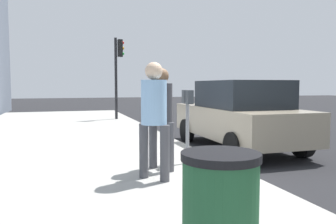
% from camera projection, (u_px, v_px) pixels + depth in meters
% --- Properties ---
extents(ground_plane, '(80.00, 80.00, 0.00)m').
position_uv_depth(ground_plane, '(211.00, 163.00, 7.23)').
color(ground_plane, '#232326').
rests_on(ground_plane, ground).
extents(sidewalk_slab, '(28.00, 6.00, 0.15)m').
position_uv_depth(sidewalk_slab, '(64.00, 170.00, 6.33)').
color(sidewalk_slab, '#A8A59E').
rests_on(sidewalk_slab, ground_plane).
extents(parking_meter, '(0.36, 0.12, 1.41)m').
position_uv_depth(parking_meter, '(188.00, 111.00, 6.47)').
color(parking_meter, gray).
rests_on(parking_meter, sidewalk_slab).
extents(pedestrian_at_meter, '(0.48, 0.39, 1.80)m').
position_uv_depth(pedestrian_at_meter, '(161.00, 110.00, 5.96)').
color(pedestrian_at_meter, '#47474C').
rests_on(pedestrian_at_meter, sidewalk_slab).
extents(pedestrian_bystander, '(0.46, 0.41, 1.86)m').
position_uv_depth(pedestrian_bystander, '(154.00, 110.00, 5.32)').
color(pedestrian_bystander, '#47474C').
rests_on(pedestrian_bystander, sidewalk_slab).
extents(parked_sedan_near, '(4.40, 1.97, 1.77)m').
position_uv_depth(parked_sedan_near, '(239.00, 115.00, 8.74)').
color(parked_sedan_near, gray).
rests_on(parked_sedan_near, ground_plane).
extents(traffic_signal, '(0.24, 0.44, 3.60)m').
position_uv_depth(traffic_signal, '(118.00, 65.00, 15.03)').
color(traffic_signal, black).
rests_on(traffic_signal, sidewalk_slab).
extents(trash_bin, '(0.59, 0.59, 1.01)m').
position_uv_depth(trash_bin, '(220.00, 219.00, 2.50)').
color(trash_bin, '#1E4C2D').
rests_on(trash_bin, sidewalk_slab).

